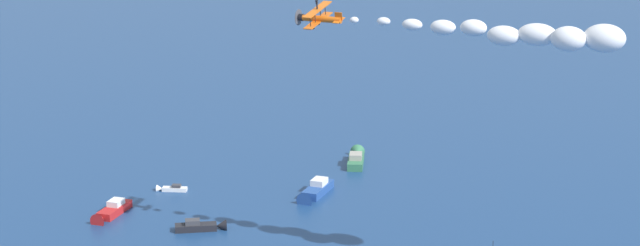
{
  "coord_description": "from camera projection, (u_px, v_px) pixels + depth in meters",
  "views": [
    {
      "loc": [
        -123.18,
        -74.5,
        59.16
      ],
      "look_at": [
        0.0,
        0.0,
        20.47
      ],
      "focal_mm": 58.63,
      "sensor_mm": 36.0,
      "label": 1
    }
  ],
  "objects": [
    {
      "name": "wingwalker_lead",
      "position": [
        317.0,
        3.0,
        144.32
      ],
      "size": [
        0.92,
        0.25,
        1.79
      ],
      "color": "black"
    },
    {
      "name": "motorboat_far_port",
      "position": [
        170.0,
        189.0,
        183.36
      ],
      "size": [
        3.59,
        5.42,
        1.56
      ],
      "color": "white",
      "rests_on": "ground_plane"
    },
    {
      "name": "smoke_trail_lead",
      "position": [
        541.0,
        35.0,
        132.75
      ],
      "size": [
        7.91,
        36.75,
        4.21
      ],
      "color": "silver"
    },
    {
      "name": "motorboat_inshore",
      "position": [
        203.0,
        226.0,
        164.76
      ],
      "size": [
        6.77,
        7.57,
        2.35
      ],
      "color": "black",
      "rests_on": "ground_plane"
    },
    {
      "name": "motorboat_offshore",
      "position": [
        315.0,
        191.0,
        180.59
      ],
      "size": [
        11.28,
        4.75,
        3.18
      ],
      "color": "#23478C",
      "rests_on": "ground_plane"
    },
    {
      "name": "motorboat_far_stbd",
      "position": [
        110.0,
        212.0,
        170.82
      ],
      "size": [
        10.08,
        4.78,
        2.83
      ],
      "color": "#B21E1E",
      "rests_on": "ground_plane"
    },
    {
      "name": "motorboat_ahead",
      "position": [
        356.0,
        158.0,
        199.54
      ],
      "size": [
        11.15,
        7.45,
        3.2
      ],
      "color": "#33704C",
      "rests_on": "ground_plane"
    },
    {
      "name": "biplane_lead",
      "position": [
        318.0,
        18.0,
        145.23
      ],
      "size": [
        7.5,
        6.89,
        3.67
      ],
      "color": "orange"
    }
  ]
}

